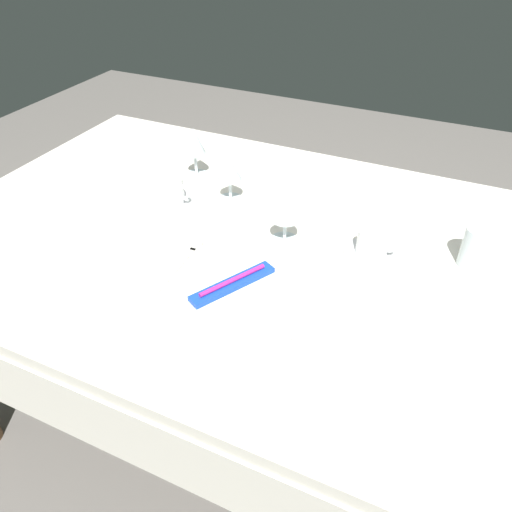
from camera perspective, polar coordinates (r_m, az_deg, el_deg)
ground_plane at (r=1.80m, az=1.25°, el=-18.03°), size 6.00×6.00×0.00m
dining_table at (r=1.32m, az=1.62°, el=-1.37°), size 1.80×1.11×0.74m
dinner_plate at (r=1.12m, az=-2.59°, el=-3.81°), size 0.27×0.27×0.02m
toothbrush_package at (r=1.10m, az=-2.62°, el=-3.15°), size 0.13×0.20×0.02m
fork_outer at (r=1.21m, az=-8.62°, el=-0.91°), size 0.03×0.22×0.00m
dinner_knife at (r=1.09m, az=5.58°, el=-5.62°), size 0.02×0.23×0.00m
spoon_soup at (r=1.09m, az=7.47°, el=-5.77°), size 0.03×0.22×0.01m
saucer_left at (r=1.26m, az=12.93°, el=0.24°), size 0.13×0.13×0.01m
coffee_cup_left at (r=1.24m, az=13.24°, el=1.60°), size 0.10×0.08×0.06m
saucer_right at (r=1.45m, az=-9.75°, el=6.04°), size 0.14×0.14×0.01m
coffee_cup_right at (r=1.43m, az=-9.86°, el=7.43°), size 0.11×0.08×0.07m
wine_glass_centre at (r=1.55m, az=-7.06°, el=12.59°), size 0.07×0.07×0.16m
wine_glass_left at (r=1.23m, az=3.38°, el=5.20°), size 0.07×0.07×0.13m
wine_glass_right at (r=1.41m, az=-3.03°, el=9.53°), size 0.07×0.07×0.13m
drink_tumbler at (r=1.28m, az=23.90°, el=0.70°), size 0.07×0.07×0.10m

